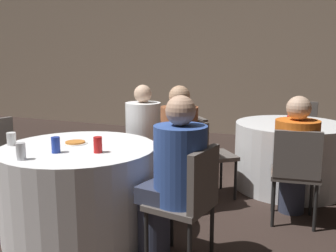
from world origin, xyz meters
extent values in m
plane|color=#332621|center=(0.00, 0.00, 0.00)|extent=(16.00, 16.00, 0.00)
cube|color=gray|center=(0.00, 4.36, 1.40)|extent=(16.00, 0.06, 2.80)
cylinder|color=white|center=(0.04, -0.10, 0.37)|extent=(1.27, 1.27, 0.73)
cylinder|color=white|center=(1.54, 1.71, 0.37)|extent=(1.20, 1.20, 0.73)
cube|color=#59514C|center=(-0.91, 0.06, 0.44)|extent=(0.46, 0.46, 0.04)
cylinder|color=black|center=(-0.71, 0.20, 0.21)|extent=(0.03, 0.03, 0.42)
cylinder|color=black|center=(-0.77, -0.13, 0.21)|extent=(0.03, 0.03, 0.42)
cylinder|color=black|center=(-1.05, 0.26, 0.21)|extent=(0.03, 0.03, 0.42)
cube|color=#59514C|center=(0.62, 0.66, 0.44)|extent=(0.56, 0.56, 0.04)
cube|color=#59514C|center=(0.74, 0.80, 0.66)|extent=(0.33, 0.27, 0.40)
cylinder|color=black|center=(0.65, 0.42, 0.21)|extent=(0.03, 0.03, 0.42)
cylinder|color=black|center=(0.39, 0.63, 0.21)|extent=(0.03, 0.03, 0.42)
cylinder|color=black|center=(0.86, 0.69, 0.21)|extent=(0.03, 0.03, 0.42)
cylinder|color=black|center=(0.60, 0.90, 0.21)|extent=(0.03, 0.03, 0.42)
cube|color=#59514C|center=(0.98, -0.24, 0.44)|extent=(0.46, 0.46, 0.04)
cube|color=#59514C|center=(1.16, -0.27, 0.66)|extent=(0.11, 0.38, 0.40)
cylinder|color=black|center=(0.79, -0.38, 0.21)|extent=(0.03, 0.03, 0.42)
cylinder|color=black|center=(0.84, -0.04, 0.21)|extent=(0.03, 0.03, 0.42)
cylinder|color=black|center=(1.12, -0.43, 0.21)|extent=(0.03, 0.03, 0.42)
cylinder|color=black|center=(1.17, -0.10, 0.21)|extent=(0.03, 0.03, 0.42)
cube|color=#59514C|center=(0.15, 0.85, 0.44)|extent=(0.45, 0.45, 0.04)
cube|color=#59514C|center=(0.17, 1.03, 0.66)|extent=(0.38, 0.10, 0.40)
cylinder|color=black|center=(0.30, 0.66, 0.21)|extent=(0.03, 0.03, 0.42)
cylinder|color=black|center=(-0.04, 0.71, 0.21)|extent=(0.03, 0.03, 0.42)
cylinder|color=black|center=(0.34, 1.00, 0.21)|extent=(0.03, 0.03, 0.42)
cylinder|color=black|center=(0.00, 1.04, 0.21)|extent=(0.03, 0.03, 0.42)
cube|color=#59514C|center=(1.58, 2.63, 0.44)|extent=(0.42, 0.42, 0.04)
cube|color=#59514C|center=(1.59, 2.81, 0.66)|extent=(0.38, 0.07, 0.40)
cylinder|color=black|center=(1.74, 2.45, 0.21)|extent=(0.03, 0.03, 0.42)
cylinder|color=black|center=(1.40, 2.47, 0.21)|extent=(0.03, 0.03, 0.42)
cylinder|color=black|center=(1.76, 2.79, 0.21)|extent=(0.03, 0.03, 0.42)
cylinder|color=black|center=(1.42, 2.81, 0.21)|extent=(0.03, 0.03, 0.42)
cube|color=#59514C|center=(1.66, 0.80, 0.44)|extent=(0.45, 0.45, 0.04)
cube|color=#59514C|center=(1.68, 0.62, 0.66)|extent=(0.38, 0.10, 0.40)
cylinder|color=black|center=(1.47, 0.94, 0.21)|extent=(0.03, 0.03, 0.42)
cylinder|color=black|center=(1.81, 0.99, 0.21)|extent=(0.03, 0.03, 0.42)
cylinder|color=black|center=(1.51, 0.61, 0.21)|extent=(0.03, 0.03, 0.42)
cylinder|color=black|center=(1.85, 0.65, 0.21)|extent=(0.03, 0.03, 0.42)
cube|color=#59514C|center=(0.84, 1.12, 0.44)|extent=(0.56, 0.56, 0.04)
cube|color=#59514C|center=(0.70, 1.00, 0.66)|extent=(0.28, 0.32, 0.40)
cylinder|color=black|center=(0.86, 1.35, 0.21)|extent=(0.03, 0.03, 0.42)
cylinder|color=black|center=(1.07, 1.10, 0.21)|extent=(0.03, 0.03, 0.42)
cylinder|color=black|center=(0.60, 1.14, 0.21)|extent=(0.03, 0.03, 0.42)
cylinder|color=black|center=(0.81, 0.88, 0.21)|extent=(0.03, 0.03, 0.42)
cylinder|color=#4C4238|center=(0.49, 0.48, 0.23)|extent=(0.24, 0.24, 0.46)
cube|color=#4C4238|center=(0.56, 0.57, 0.51)|extent=(0.46, 0.46, 0.12)
cylinder|color=brown|center=(0.62, 0.66, 0.73)|extent=(0.35, 0.35, 0.54)
sphere|color=tan|center=(0.62, 0.66, 1.09)|extent=(0.20, 0.20, 0.20)
cylinder|color=black|center=(0.12, 0.64, 0.23)|extent=(0.24, 0.24, 0.46)
cube|color=black|center=(0.14, 0.74, 0.51)|extent=(0.38, 0.36, 0.12)
cylinder|color=white|center=(0.15, 0.85, 0.72)|extent=(0.36, 0.36, 0.53)
sphere|color=#DBB293|center=(0.15, 0.85, 1.08)|extent=(0.18, 0.18, 0.18)
cylinder|color=#33384C|center=(1.63, 1.01, 0.23)|extent=(0.24, 0.24, 0.46)
cube|color=#33384C|center=(1.65, 0.91, 0.51)|extent=(0.40, 0.36, 0.12)
cylinder|color=orange|center=(1.66, 0.80, 0.69)|extent=(0.38, 0.38, 0.46)
sphere|color=#DBB293|center=(1.66, 0.80, 1.02)|extent=(0.21, 0.21, 0.21)
cylinder|color=#33384C|center=(0.76, -0.21, 0.23)|extent=(0.24, 0.24, 0.46)
cube|color=#33384C|center=(0.87, -0.22, 0.51)|extent=(0.37, 0.39, 0.12)
cylinder|color=#33519E|center=(0.98, -0.24, 0.73)|extent=(0.37, 0.37, 0.54)
sphere|color=tan|center=(0.98, -0.24, 1.10)|extent=(0.20, 0.20, 0.20)
cylinder|color=white|center=(-0.05, -0.02, 0.73)|extent=(0.20, 0.20, 0.01)
cylinder|color=orange|center=(-0.05, -0.02, 0.74)|extent=(0.16, 0.16, 0.01)
cylinder|color=red|center=(0.29, -0.20, 0.79)|extent=(0.07, 0.07, 0.12)
cylinder|color=#1E38A5|center=(0.00, -0.33, 0.79)|extent=(0.07, 0.07, 0.12)
cylinder|color=silver|center=(-0.10, -0.58, 0.79)|extent=(0.07, 0.07, 0.12)
cylinder|color=white|center=(-0.49, -0.28, 0.79)|extent=(0.07, 0.07, 0.11)
cylinder|color=red|center=(1.54, 1.65, 0.78)|extent=(0.09, 0.09, 0.09)
camera|label=1|loc=(1.86, -2.54, 1.45)|focal=40.00mm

